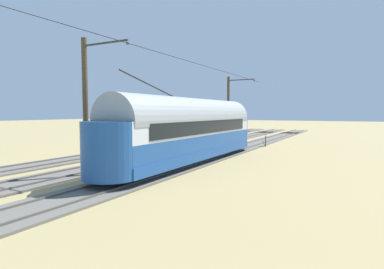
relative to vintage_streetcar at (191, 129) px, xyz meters
The scene contains 9 objects.
ground_plane 5.25m from the vintage_streetcar, 31.12° to the right, with size 220.00×220.00×0.00m, color tan.
track_streetcar_siding 3.54m from the vintage_streetcar, 90.00° to the right, with size 2.80×80.00×0.18m.
track_adjacent_siding 5.38m from the vintage_streetcar, 34.25° to the right, with size 2.80×80.00×0.18m.
track_third_siding 8.86m from the vintage_streetcar, 18.80° to the right, with size 2.80×80.00×0.18m.
vintage_streetcar is the anchor object (origin of this frame).
catenary_pole_foreground 14.09m from the vintage_streetcar, 78.72° to the right, with size 3.05×0.28×7.16m.
catenary_pole_mid_near 7.05m from the vintage_streetcar, 66.57° to the left, with size 3.05×0.28×7.16m.
switch_stand 12.51m from the vintage_streetcar, 97.59° to the right, with size 0.50×0.30×1.24m.
spare_tie_stack 11.75m from the vintage_streetcar, 20.52° to the right, with size 2.40×2.40×0.54m.
Camera 1 is at (-13.83, 20.74, 3.38)m, focal length 29.74 mm.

